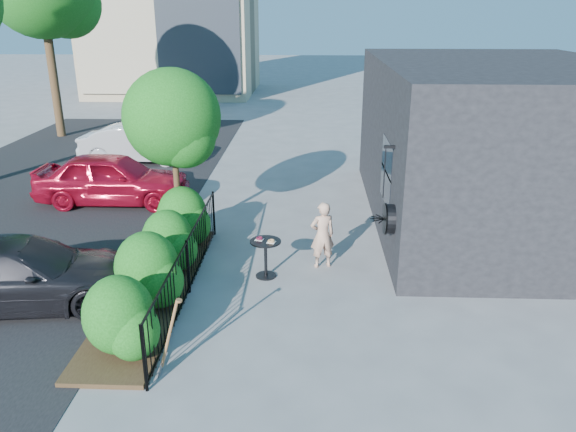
{
  "coord_description": "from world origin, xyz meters",
  "views": [
    {
      "loc": [
        0.81,
        -9.64,
        5.18
      ],
      "look_at": [
        0.37,
        1.12,
        1.2
      ],
      "focal_mm": 35.0,
      "sensor_mm": 36.0,
      "label": 1
    }
  ],
  "objects_px": {
    "patio_tree": "(175,124)",
    "cafe_table": "(266,252)",
    "car_darkgrey": "(19,273)",
    "shovel": "(168,341)",
    "car_red": "(113,178)",
    "car_silver": "(138,144)",
    "woman": "(322,235)"
  },
  "relations": [
    {
      "from": "cafe_table",
      "to": "car_red",
      "type": "height_order",
      "value": "car_red"
    },
    {
      "from": "woman",
      "to": "shovel",
      "type": "relative_size",
      "value": 1.1
    },
    {
      "from": "shovel",
      "to": "car_silver",
      "type": "bearing_deg",
      "value": 108.25
    },
    {
      "from": "cafe_table",
      "to": "car_silver",
      "type": "bearing_deg",
      "value": 120.24
    },
    {
      "from": "shovel",
      "to": "car_darkgrey",
      "type": "bearing_deg",
      "value": 147.98
    },
    {
      "from": "shovel",
      "to": "woman",
      "type": "bearing_deg",
      "value": 58.93
    },
    {
      "from": "woman",
      "to": "car_silver",
      "type": "height_order",
      "value": "woman"
    },
    {
      "from": "car_red",
      "to": "car_silver",
      "type": "distance_m",
      "value": 4.6
    },
    {
      "from": "cafe_table",
      "to": "shovel",
      "type": "xyz_separation_m",
      "value": [
        -1.19,
        -3.35,
        0.03
      ]
    },
    {
      "from": "car_red",
      "to": "car_silver",
      "type": "height_order",
      "value": "car_red"
    },
    {
      "from": "shovel",
      "to": "car_red",
      "type": "bearing_deg",
      "value": 113.83
    },
    {
      "from": "patio_tree",
      "to": "car_silver",
      "type": "relative_size",
      "value": 0.98
    },
    {
      "from": "car_darkgrey",
      "to": "car_silver",
      "type": "bearing_deg",
      "value": -4.19
    },
    {
      "from": "car_darkgrey",
      "to": "car_red",
      "type": "bearing_deg",
      "value": -6.63
    },
    {
      "from": "car_red",
      "to": "car_silver",
      "type": "bearing_deg",
      "value": 7.68
    },
    {
      "from": "car_red",
      "to": "car_darkgrey",
      "type": "xyz_separation_m",
      "value": [
        0.23,
        -5.83,
        -0.09
      ]
    },
    {
      "from": "shovel",
      "to": "car_red",
      "type": "height_order",
      "value": "car_red"
    },
    {
      "from": "shovel",
      "to": "car_silver",
      "type": "xyz_separation_m",
      "value": [
        -4.09,
        12.41,
        0.09
      ]
    },
    {
      "from": "patio_tree",
      "to": "car_red",
      "type": "relative_size",
      "value": 0.93
    },
    {
      "from": "shovel",
      "to": "car_darkgrey",
      "type": "relative_size",
      "value": 0.3
    },
    {
      "from": "patio_tree",
      "to": "cafe_table",
      "type": "height_order",
      "value": "patio_tree"
    },
    {
      "from": "cafe_table",
      "to": "car_red",
      "type": "xyz_separation_m",
      "value": [
        -4.65,
        4.5,
        0.17
      ]
    },
    {
      "from": "woman",
      "to": "cafe_table",
      "type": "bearing_deg",
      "value": 7.95
    },
    {
      "from": "cafe_table",
      "to": "car_darkgrey",
      "type": "distance_m",
      "value": 4.62
    },
    {
      "from": "woman",
      "to": "patio_tree",
      "type": "bearing_deg",
      "value": -40.72
    },
    {
      "from": "patio_tree",
      "to": "shovel",
      "type": "height_order",
      "value": "patio_tree"
    },
    {
      "from": "car_silver",
      "to": "patio_tree",
      "type": "bearing_deg",
      "value": -153.75
    },
    {
      "from": "car_darkgrey",
      "to": "woman",
      "type": "bearing_deg",
      "value": -80.41
    },
    {
      "from": "shovel",
      "to": "cafe_table",
      "type": "bearing_deg",
      "value": 70.52
    },
    {
      "from": "patio_tree",
      "to": "cafe_table",
      "type": "bearing_deg",
      "value": -42.74
    },
    {
      "from": "car_darkgrey",
      "to": "shovel",
      "type": "bearing_deg",
      "value": -130.92
    },
    {
      "from": "patio_tree",
      "to": "car_darkgrey",
      "type": "xyz_separation_m",
      "value": [
        -2.25,
        -3.33,
        -2.13
      ]
    }
  ]
}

